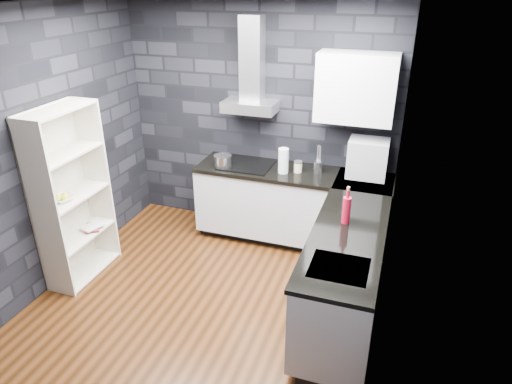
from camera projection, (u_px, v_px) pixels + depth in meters
The scene contains 28 objects.
ground at pixel (208, 296), 4.54m from camera, with size 3.20×3.20×0.00m, color #44220D.
ceiling at pixel (192, 4), 3.38m from camera, with size 3.20×3.20×0.00m, color silver.
wall_back at pixel (260, 120), 5.35m from camera, with size 3.20×0.05×2.70m, color black.
wall_front at pixel (80, 278), 2.57m from camera, with size 3.20×0.05×2.70m, color black.
wall_left at pixel (49, 150), 4.43m from camera, with size 0.05×3.20×2.70m, color black.
wall_right at pixel (395, 198), 3.49m from camera, with size 0.05×3.20×2.70m, color black.
toekick_back at pixel (291, 234), 5.52m from camera, with size 2.18×0.50×0.10m, color black.
toekick_right at pixel (345, 315), 4.22m from camera, with size 0.50×1.78×0.10m, color black.
counter_back_cab at pixel (292, 204), 5.30m from camera, with size 2.20×0.60×0.76m, color #B8B8BC.
counter_right_cab at pixel (345, 276), 4.04m from camera, with size 0.60×1.80×0.76m, color #B8B8BC.
counter_back_top at pixel (293, 173), 5.12m from camera, with size 2.20×0.62×0.04m, color black.
counter_right_top at pixel (347, 237), 3.87m from camera, with size 0.62×1.80×0.04m, color black.
counter_corner_top at pixel (365, 182), 4.90m from camera, with size 0.62×0.62×0.04m, color black.
hood_body at pixel (250, 106), 5.11m from camera, with size 0.60×0.34×0.12m, color silver.
hood_chimney at pixel (252, 59), 4.95m from camera, with size 0.24×0.20×0.90m, color silver.
upper_cabinet at pixel (356, 88), 4.64m from camera, with size 0.80×0.35×0.70m, color silver.
cooktop at pixel (247, 165), 5.28m from camera, with size 0.58×0.50×0.01m, color black.
sink_rim at pixel (339, 268), 3.44m from camera, with size 0.44×0.40×0.01m, color silver.
pot at pixel (223, 161), 5.20m from camera, with size 0.19×0.19×0.12m, color #BABABE.
glass_vase at pixel (283, 161), 5.02m from camera, with size 0.11×0.11×0.28m, color silver.
storage_jar at pixel (298, 167), 5.07m from camera, with size 0.09×0.09×0.11m, color beige.
utensil_crock at pixel (318, 167), 5.06m from camera, with size 0.10×0.10×0.13m, color #BABABE.
appliance_garage at pixel (368, 158), 4.86m from camera, with size 0.41×0.32×0.41m, color #9C9EA3.
red_bottle at pixel (346, 210), 4.00m from camera, with size 0.07×0.07×0.25m, color #A80C24.
bookshelf at pixel (72, 196), 4.53m from camera, with size 0.34×0.80×1.80m, color beige.
fruit_bowl at pixel (63, 198), 4.41m from camera, with size 0.20×0.20×0.05m, color white.
book_red at pixel (84, 220), 4.77m from camera, with size 0.16×0.02×0.21m, color maroon.
book_second at pixel (87, 216), 4.81m from camera, with size 0.16×0.02×0.22m, color #B2B2B2.
Camera 1 is at (1.62, -3.31, 2.89)m, focal length 32.00 mm.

